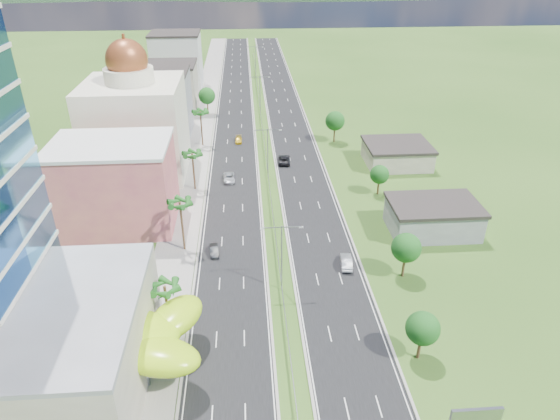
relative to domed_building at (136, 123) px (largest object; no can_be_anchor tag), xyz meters
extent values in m
plane|color=#2D5119|center=(28.00, -55.00, -11.35)|extent=(500.00, 500.00, 0.00)
cube|color=black|center=(20.50, 35.00, -11.33)|extent=(11.00, 260.00, 0.04)
cube|color=black|center=(35.50, 35.00, -11.33)|extent=(11.00, 260.00, 0.04)
cube|color=gray|center=(11.00, 35.00, -11.29)|extent=(7.00, 260.00, 0.12)
cube|color=gray|center=(28.00, 17.00, -10.73)|extent=(0.08, 216.00, 0.28)
cube|color=gray|center=(28.00, 119.00, -11.00)|extent=(0.10, 0.12, 0.70)
cylinder|color=gray|center=(28.00, -45.00, -5.85)|extent=(0.20, 0.20, 11.00)
cube|color=gray|center=(26.56, -45.00, -0.55)|extent=(2.88, 0.12, 0.12)
cube|color=gray|center=(29.44, -45.00, -0.55)|extent=(2.88, 0.12, 0.12)
cube|color=silver|center=(25.28, -45.00, -0.65)|extent=(0.60, 0.25, 0.18)
cube|color=silver|center=(30.72, -45.00, -0.65)|extent=(0.60, 0.25, 0.18)
cylinder|color=gray|center=(28.00, -5.00, -5.85)|extent=(0.20, 0.20, 11.00)
cube|color=gray|center=(26.56, -5.00, -0.55)|extent=(2.88, 0.12, 0.12)
cube|color=gray|center=(29.44, -5.00, -0.55)|extent=(2.88, 0.12, 0.12)
cube|color=silver|center=(25.28, -5.00, -0.65)|extent=(0.60, 0.25, 0.18)
cube|color=silver|center=(30.72, -5.00, -0.65)|extent=(0.60, 0.25, 0.18)
cylinder|color=gray|center=(28.00, 40.00, -5.85)|extent=(0.20, 0.20, 11.00)
cube|color=gray|center=(26.56, 40.00, -0.55)|extent=(2.88, 0.12, 0.12)
cube|color=gray|center=(29.44, 40.00, -0.55)|extent=(2.88, 0.12, 0.12)
cube|color=silver|center=(25.28, 40.00, -0.65)|extent=(0.60, 0.25, 0.18)
cube|color=silver|center=(30.72, 40.00, -0.65)|extent=(0.60, 0.25, 0.18)
cylinder|color=gray|center=(28.00, 85.00, -5.85)|extent=(0.20, 0.20, 11.00)
cube|color=gray|center=(26.56, 85.00, -0.55)|extent=(2.88, 0.12, 0.12)
cube|color=gray|center=(29.44, 85.00, -0.55)|extent=(2.88, 0.12, 0.12)
cube|color=silver|center=(25.28, 85.00, -0.65)|extent=(0.60, 0.25, 0.18)
cube|color=silver|center=(30.72, 85.00, -0.65)|extent=(0.60, 0.25, 0.18)
cube|color=#9F9583|center=(-4.00, -61.00, -5.85)|extent=(30.00, 24.00, 11.00)
cylinder|color=gray|center=(4.00, -57.00, -9.35)|extent=(0.50, 0.50, 4.00)
cylinder|color=gray|center=(11.00, -62.00, -9.35)|extent=(0.50, 0.50, 4.00)
cylinder|color=gray|center=(7.00, -65.00, -9.35)|extent=(0.50, 0.50, 4.00)
cylinder|color=gray|center=(13.00, -57.00, -9.35)|extent=(0.50, 0.50, 4.00)
cube|color=#C04E64|center=(0.00, -23.00, -3.85)|extent=(20.00, 15.00, 15.00)
cube|color=beige|center=(0.00, 0.00, -1.35)|extent=(20.00, 20.00, 20.00)
cylinder|color=beige|center=(0.00, 0.00, 10.15)|extent=(10.00, 10.00, 3.00)
sphere|color=brown|center=(0.00, 0.00, 13.15)|extent=(8.40, 8.40, 8.40)
cube|color=gray|center=(1.00, 25.00, -3.35)|extent=(16.00, 15.00, 16.00)
cube|color=#9F9583|center=(1.00, 47.00, -4.85)|extent=(16.00, 15.00, 13.00)
cube|color=silver|center=(1.00, 70.00, -2.35)|extent=(16.00, 15.00, 18.00)
cube|color=#D85919|center=(45.00, -73.00, -6.75)|extent=(5.20, 0.35, 3.20)
cube|color=gray|center=(56.00, -30.00, -8.85)|extent=(15.00, 10.00, 5.00)
cube|color=#9F9583|center=(58.00, 0.00, -9.15)|extent=(14.00, 12.00, 4.40)
cylinder|color=#47301C|center=(12.50, -53.00, -7.60)|extent=(0.36, 0.36, 7.50)
cylinder|color=#47301C|center=(12.50, -33.00, -6.85)|extent=(0.36, 0.36, 9.00)
cylinder|color=#47301C|center=(12.50, -10.00, -7.35)|extent=(0.36, 0.36, 8.00)
cylinder|color=#47301C|center=(12.50, 15.00, -6.95)|extent=(0.36, 0.36, 8.80)
cylinder|color=#47301C|center=(12.50, 40.00, -8.90)|extent=(0.40, 0.40, 4.90)
sphere|color=#1D5A1C|center=(12.50, 40.00, -5.75)|extent=(4.90, 4.90, 4.90)
cylinder|color=#47301C|center=(44.00, -60.00, -9.25)|extent=(0.40, 0.40, 4.20)
sphere|color=#1D5A1C|center=(44.00, -60.00, -6.55)|extent=(4.20, 4.20, 4.20)
cylinder|color=#47301C|center=(47.00, -43.00, -9.08)|extent=(0.40, 0.40, 4.55)
sphere|color=#1D5A1C|center=(47.00, -43.00, -6.15)|extent=(4.55, 4.55, 4.55)
cylinder|color=#47301C|center=(50.00, -15.00, -9.43)|extent=(0.40, 0.40, 3.85)
sphere|color=#1D5A1C|center=(50.00, -15.00, -6.95)|extent=(3.85, 3.85, 3.85)
cylinder|color=#47301C|center=(46.00, 15.00, -8.90)|extent=(0.40, 0.40, 4.90)
sphere|color=#1D5A1C|center=(46.00, 15.00, -5.75)|extent=(4.90, 4.90, 4.90)
imported|color=black|center=(17.53, -34.73, -10.67)|extent=(1.76, 4.02, 1.29)
imported|color=#ADB0B5|center=(19.52, -6.54, -10.61)|extent=(2.64, 5.20, 1.41)
imported|color=gold|center=(21.55, 16.47, -10.71)|extent=(1.77, 4.22, 1.22)
imported|color=#ADAFB5|center=(38.77, -39.72, -10.52)|extent=(2.22, 4.99, 1.59)
imported|color=black|center=(32.14, 2.39, -10.52)|extent=(3.09, 5.92, 1.59)
camera|label=1|loc=(23.47, -104.54, 35.02)|focal=32.00mm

